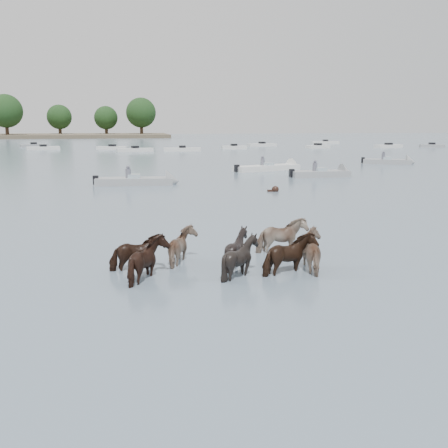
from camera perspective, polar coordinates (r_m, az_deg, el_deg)
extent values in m
plane|color=#4D606E|center=(14.43, 1.29, -5.20)|extent=(400.00, 400.00, 0.00)
imported|color=black|center=(14.54, -9.74, -3.61)|extent=(1.66, 1.01, 1.30)
imported|color=#9F7D6C|center=(15.14, -4.51, -2.88)|extent=(1.22, 1.39, 1.31)
imported|color=black|center=(14.71, 1.46, -3.18)|extent=(1.48, 1.39, 1.36)
imported|color=#9E7D6B|center=(16.39, 6.46, -1.68)|extent=(1.75, 1.02, 1.39)
imported|color=black|center=(13.58, -8.37, -4.48)|extent=(1.21, 1.40, 1.37)
imported|color=black|center=(13.76, 1.87, -4.17)|extent=(1.28, 1.14, 1.37)
imported|color=black|center=(14.10, 7.35, -3.86)|extent=(1.79, 1.38, 1.38)
imported|color=gray|center=(14.67, 10.46, -3.36)|extent=(1.55, 1.67, 1.38)
sphere|color=black|center=(31.29, 5.80, 3.89)|extent=(0.44, 0.44, 0.44)
cube|color=black|center=(31.23, 5.36, 3.70)|extent=(0.50, 0.22, 0.18)
cube|color=gray|center=(35.16, -10.05, 4.71)|extent=(5.29, 2.02, 0.55)
cone|color=gray|center=(35.08, -5.82, 4.81)|extent=(1.03, 1.67, 1.60)
cube|color=#99ADB7|center=(35.12, -10.07, 5.28)|extent=(0.89, 1.18, 0.35)
cube|color=black|center=(35.41, -14.25, 4.83)|extent=(0.38, 0.38, 0.60)
cylinder|color=#595966|center=(35.10, -10.74, 5.58)|extent=(0.36, 0.36, 0.70)
sphere|color=#595966|center=(35.06, -10.76, 6.31)|extent=(0.24, 0.24, 0.24)
cube|color=silver|center=(45.37, 4.85, 6.27)|extent=(6.48, 3.67, 0.55)
cone|color=silver|center=(47.27, 7.98, 6.40)|extent=(1.39, 1.81, 1.60)
cube|color=#99ADB7|center=(45.34, 4.85, 6.71)|extent=(1.14, 1.33, 0.35)
cube|color=black|center=(43.59, 1.45, 6.31)|extent=(0.45, 0.45, 0.60)
cylinder|color=#595966|center=(45.22, 4.37, 6.96)|extent=(0.36, 0.36, 0.70)
sphere|color=#595966|center=(45.18, 4.37, 7.53)|extent=(0.24, 0.24, 0.24)
cube|color=gray|center=(40.53, 10.71, 5.53)|extent=(4.62, 1.71, 0.55)
cone|color=gray|center=(41.48, 13.64, 5.54)|extent=(0.94, 1.62, 1.60)
cube|color=#99ADB7|center=(40.50, 10.72, 6.02)|extent=(0.83, 1.14, 0.35)
cube|color=black|center=(39.69, 7.65, 5.73)|extent=(0.36, 0.36, 0.60)
cylinder|color=#595966|center=(40.34, 10.20, 6.31)|extent=(0.36, 0.36, 0.70)
sphere|color=#595966|center=(40.30, 10.22, 6.94)|extent=(0.24, 0.24, 0.24)
cube|color=gray|center=(55.57, 17.84, 6.68)|extent=(5.02, 3.37, 0.55)
cone|color=gray|center=(55.83, 20.29, 6.54)|extent=(1.46, 1.83, 1.60)
cube|color=#99ADB7|center=(55.54, 17.86, 7.04)|extent=(1.18, 1.35, 0.35)
cube|color=black|center=(55.39, 15.38, 6.96)|extent=(0.46, 0.46, 0.60)
cylinder|color=#595966|center=(55.34, 17.51, 7.25)|extent=(0.36, 0.36, 0.70)
sphere|color=#595966|center=(55.31, 17.54, 7.72)|extent=(0.24, 0.24, 0.24)
cube|color=gray|center=(97.63, -20.64, 8.24)|extent=(4.79, 2.83, 0.60)
cube|color=black|center=(97.62, -20.65, 8.46)|extent=(1.26, 1.26, 0.50)
cube|color=silver|center=(86.92, -19.70, 8.02)|extent=(5.24, 2.93, 0.60)
cube|color=black|center=(86.91, -19.72, 8.27)|extent=(1.25, 1.25, 0.50)
cube|color=silver|center=(84.34, -12.44, 8.33)|extent=(5.17, 3.00, 0.60)
cube|color=black|center=(84.33, -12.46, 8.59)|extent=(1.27, 1.27, 0.50)
cube|color=silver|center=(77.51, -9.99, 8.19)|extent=(5.54, 2.50, 0.60)
cube|color=black|center=(77.49, -10.00, 8.47)|extent=(1.17, 1.17, 0.50)
cube|color=silver|center=(77.83, -4.70, 8.34)|extent=(5.71, 2.18, 0.60)
cube|color=black|center=(77.81, -4.70, 8.62)|extent=(1.12, 1.12, 0.50)
cube|color=silver|center=(84.41, 1.13, 8.59)|extent=(4.10, 1.58, 0.60)
cube|color=black|center=(84.39, 1.13, 8.85)|extent=(1.02, 1.02, 0.50)
cube|color=silver|center=(94.70, 4.30, 8.85)|extent=(5.64, 2.55, 0.60)
cube|color=black|center=(94.69, 4.30, 9.08)|extent=(1.18, 1.18, 0.50)
cube|color=silver|center=(88.56, 10.53, 8.53)|extent=(4.63, 3.00, 0.60)
cube|color=black|center=(88.54, 10.54, 8.78)|extent=(1.30, 1.30, 0.50)
cube|color=silver|center=(109.27, 11.34, 8.98)|extent=(5.76, 2.41, 0.60)
cube|color=black|center=(109.26, 11.35, 9.17)|extent=(1.15, 1.15, 0.50)
cube|color=silver|center=(93.44, 18.04, 8.31)|extent=(5.47, 2.84, 0.60)
cube|color=black|center=(93.43, 18.05, 8.54)|extent=(1.23, 1.23, 0.50)
cube|color=gray|center=(97.67, 22.36, 8.12)|extent=(4.35, 2.81, 0.60)
cube|color=black|center=(97.66, 22.38, 8.34)|extent=(1.28, 1.28, 0.50)
cylinder|color=#382619|center=(160.68, -23.23, 9.63)|extent=(1.00, 1.00, 4.27)
sphere|color=black|center=(160.71, -23.39, 11.61)|extent=(9.48, 9.48, 9.48)
cylinder|color=#382619|center=(171.50, -17.97, 9.89)|extent=(1.00, 1.00, 3.45)
sphere|color=black|center=(171.50, -18.06, 11.40)|extent=(7.67, 7.67, 7.67)
cylinder|color=#382619|center=(169.29, -13.10, 10.11)|extent=(1.00, 1.00, 3.32)
sphere|color=black|center=(169.28, -13.16, 11.58)|extent=(7.38, 7.38, 7.38)
cylinder|color=#382619|center=(164.46, -9.27, 10.38)|extent=(1.00, 1.00, 4.17)
sphere|color=black|center=(164.48, -9.33, 12.27)|extent=(9.27, 9.27, 9.27)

